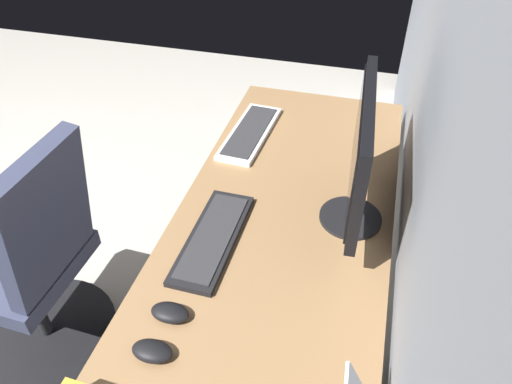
% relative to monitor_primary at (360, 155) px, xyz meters
% --- Properties ---
extents(wall_back, '(5.04, 0.10, 2.60)m').
position_rel_monitor_primary_xyz_m(wall_back, '(0.16, 0.21, 0.32)').
color(wall_back, '#8C939E').
rests_on(wall_back, ground).
extents(desk, '(2.00, 0.69, 0.73)m').
position_rel_monitor_primary_xyz_m(desk, '(0.20, -0.21, -0.32)').
color(desk, '#936D47').
rests_on(desk, ground).
extents(monitor_primary, '(0.55, 0.20, 0.44)m').
position_rel_monitor_primary_xyz_m(monitor_primary, '(0.00, 0.00, 0.00)').
color(monitor_primary, black).
rests_on(monitor_primary, desk).
extents(keyboard_main, '(0.42, 0.15, 0.02)m').
position_rel_monitor_primary_xyz_m(keyboard_main, '(0.21, -0.39, -0.24)').
color(keyboard_main, black).
rests_on(keyboard_main, desk).
extents(keyboard_spare, '(0.43, 0.16, 0.02)m').
position_rel_monitor_primary_xyz_m(keyboard_spare, '(-0.39, -0.44, -0.24)').
color(keyboard_spare, silver).
rests_on(keyboard_spare, desk).
extents(mouse_main, '(0.06, 0.10, 0.03)m').
position_rel_monitor_primary_xyz_m(mouse_main, '(0.62, -0.41, -0.24)').
color(mouse_main, black).
rests_on(mouse_main, desk).
extents(mouse_spare, '(0.06, 0.10, 0.03)m').
position_rel_monitor_primary_xyz_m(mouse_spare, '(0.50, -0.41, -0.24)').
color(mouse_spare, black).
rests_on(mouse_spare, desk).
extents(office_chair, '(0.56, 0.56, 0.97)m').
position_rel_monitor_primary_xyz_m(office_chair, '(0.27, -1.07, -0.53)').
color(office_chair, '#383D56').
rests_on(office_chair, ground).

